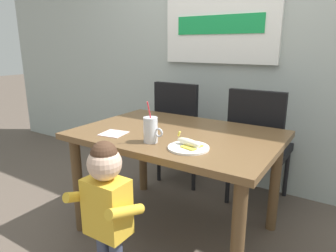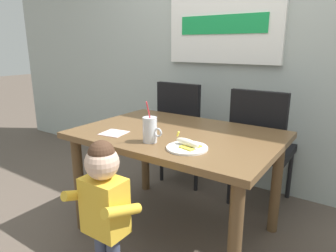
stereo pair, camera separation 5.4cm
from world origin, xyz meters
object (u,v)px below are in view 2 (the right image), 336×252
at_px(dining_chair_right, 260,142).
at_px(snack_plate, 187,148).
at_px(dining_table, 177,147).
at_px(paper_napkin, 114,133).
at_px(peeled_banana, 188,143).
at_px(milk_cup, 150,131).
at_px(dining_chair_left, 185,127).
at_px(toddler_standing, 104,200).

xyz_separation_m(dining_chair_right, snack_plate, (-0.13, -0.90, 0.19)).
distance_m(dining_table, paper_napkin, 0.42).
xyz_separation_m(peeled_banana, paper_napkin, (-0.54, -0.02, -0.03)).
relative_size(milk_cup, peeled_banana, 1.42).
height_order(dining_table, peeled_banana, peeled_banana).
relative_size(dining_chair_left, paper_napkin, 6.40).
distance_m(dining_chair_left, dining_chair_right, 0.72).
relative_size(dining_table, dining_chair_left, 1.36).
relative_size(dining_chair_right, snack_plate, 4.17).
distance_m(dining_chair_right, toddler_standing, 1.36).
xyz_separation_m(toddler_standing, milk_cup, (-0.01, 0.39, 0.26)).
bearing_deg(dining_chair_right, snack_plate, 81.58).
bearing_deg(snack_plate, paper_napkin, -179.16).
distance_m(dining_chair_left, milk_cup, 1.06).
height_order(dining_chair_left, toddler_standing, dining_chair_left).
height_order(dining_chair_right, toddler_standing, dining_chair_right).
xyz_separation_m(dining_table, toddler_standing, (-0.01, -0.66, -0.10)).
relative_size(dining_table, toddler_standing, 1.56).
distance_m(peeled_banana, paper_napkin, 0.54).
bearing_deg(dining_chair_left, toddler_standing, 104.50).
xyz_separation_m(dining_chair_left, milk_cup, (0.35, -0.97, 0.25)).
bearing_deg(paper_napkin, dining_chair_left, 92.53).
height_order(dining_chair_right, peeled_banana, dining_chair_right).
xyz_separation_m(dining_chair_right, peeled_banana, (-0.14, -0.89, 0.21)).
bearing_deg(peeled_banana, dining_table, 132.70).
bearing_deg(snack_plate, toddler_standing, -120.04).
xyz_separation_m(dining_chair_left, snack_plate, (0.59, -0.95, 0.19)).
bearing_deg(dining_chair_right, toddler_standing, 74.22).
bearing_deg(dining_chair_right, dining_chair_left, -3.85).
xyz_separation_m(milk_cup, peeled_banana, (0.24, 0.03, -0.04)).
bearing_deg(dining_table, snack_plate, -48.02).
bearing_deg(peeled_banana, paper_napkin, -178.07).
height_order(dining_table, snack_plate, snack_plate).
bearing_deg(dining_table, peeled_banana, -47.30).
bearing_deg(milk_cup, toddler_standing, -89.17).
height_order(toddler_standing, paper_napkin, toddler_standing).
height_order(dining_table, toddler_standing, toddler_standing).
xyz_separation_m(dining_chair_right, toddler_standing, (-0.37, -1.31, -0.02)).
distance_m(snack_plate, paper_napkin, 0.55).
relative_size(dining_chair_right, paper_napkin, 6.40).
distance_m(dining_table, snack_plate, 0.35).
bearing_deg(paper_napkin, toddler_standing, -52.41).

